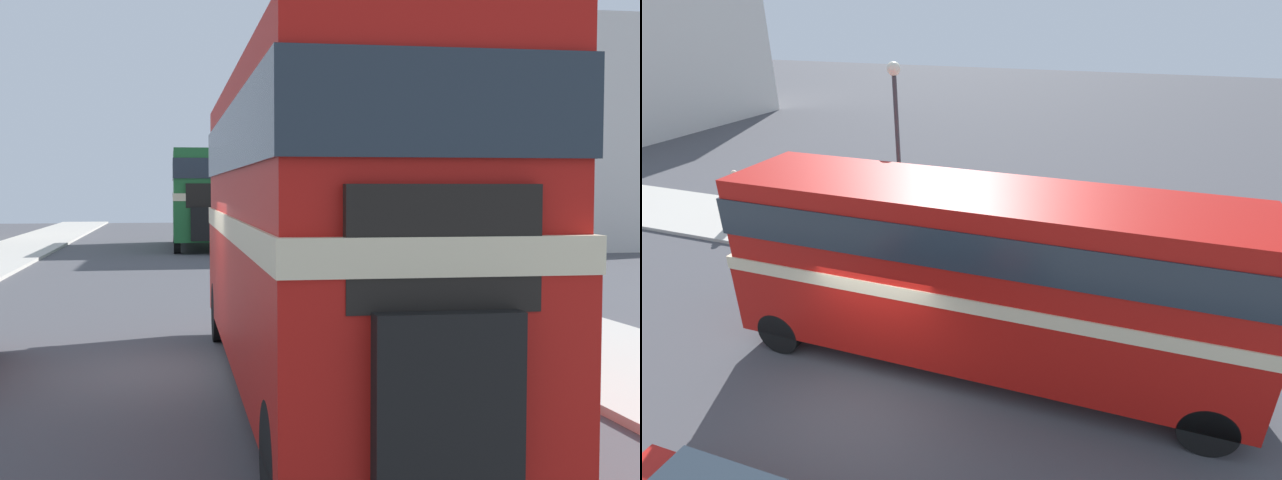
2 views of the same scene
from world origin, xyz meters
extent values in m
plane|color=#47474C|center=(0.00, 0.00, 0.00)|extent=(120.00, 120.00, 0.00)
cube|color=#B7B2A8|center=(6.75, 0.00, 0.06)|extent=(3.50, 120.00, 0.12)
cube|color=#B2140F|center=(1.86, -1.84, 1.28)|extent=(2.39, 10.70, 1.58)
cube|color=beige|center=(1.86, -1.84, 2.22)|extent=(2.42, 10.75, 0.29)
cube|color=#B2140F|center=(1.86, -1.84, 3.22)|extent=(2.34, 10.48, 1.72)
cube|color=#232D38|center=(1.86, -1.84, 3.31)|extent=(2.42, 10.59, 0.78)
cube|color=black|center=(1.86, -7.29, 1.20)|extent=(1.08, 0.20, 1.26)
cube|color=black|center=(1.86, -7.15, 2.27)|extent=(1.44, 0.12, 0.92)
cylinder|color=black|center=(0.80, -6.36, 0.52)|extent=(0.28, 1.03, 1.03)
cylinder|color=black|center=(2.91, -6.36, 0.52)|extent=(0.28, 1.03, 1.03)
cylinder|color=black|center=(0.80, 2.57, 0.52)|extent=(0.28, 1.03, 1.03)
cylinder|color=black|center=(2.91, 2.57, 0.52)|extent=(0.28, 1.03, 1.03)
cylinder|color=#282833|center=(6.93, 9.10, 0.55)|extent=(0.16, 0.16, 0.85)
cylinder|color=#282833|center=(7.13, 9.10, 0.55)|extent=(0.16, 0.16, 0.85)
cylinder|color=tan|center=(7.03, 9.10, 1.31)|extent=(0.35, 0.35, 0.67)
sphere|color=beige|center=(7.03, 9.10, 1.76)|extent=(0.23, 0.23, 0.23)
cylinder|color=#38383D|center=(5.46, 1.66, 2.87)|extent=(0.12, 0.12, 5.50)
sphere|color=#EFEACC|center=(5.46, 1.66, 5.80)|extent=(0.36, 0.36, 0.36)
camera|label=1|loc=(-0.06, -13.23, 2.69)|focal=50.00mm
camera|label=2|loc=(-6.77, -4.41, 7.23)|focal=28.00mm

